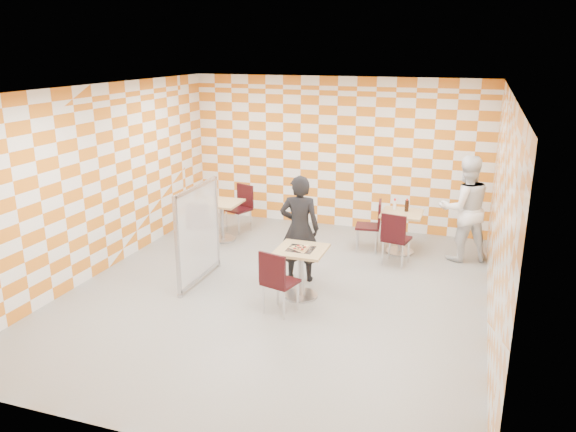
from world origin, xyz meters
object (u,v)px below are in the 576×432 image
object	(u,v)px
man_white	(465,209)
sport_bottle	(395,205)
chair_second_side	(373,222)
soda_bottle	(407,206)
chair_empty_near	(200,223)
chair_empty_far	(242,204)
chair_second_front	(395,235)
main_table	(301,264)
partition	(198,233)
second_table	(401,225)
empty_table	(222,214)
chair_main_front	(277,278)
man_dark	(300,229)

from	to	relation	value
man_white	sport_bottle	size ratio (longest dim) A/B	9.13
chair_second_side	soda_bottle	bearing A→B (deg)	14.77
chair_empty_near	chair_empty_far	size ratio (longest dim) A/B	1.00
chair_second_front	main_table	bearing A→B (deg)	-124.09
chair_empty_far	partition	distance (m)	2.60
second_table	man_white	xyz separation A→B (m)	(1.04, 0.01, 0.40)
chair_second_side	chair_empty_near	bearing A→B (deg)	-160.00
second_table	chair_empty_near	size ratio (longest dim) A/B	0.81
man_white	sport_bottle	bearing A→B (deg)	-29.53
second_table	empty_table	size ratio (longest dim) A/B	1.00
soda_bottle	chair_main_front	bearing A→B (deg)	-113.30
chair_second_side	chair_empty_far	bearing A→B (deg)	173.14
chair_empty_near	sport_bottle	world-z (taller)	sport_bottle
man_dark	sport_bottle	world-z (taller)	man_dark
chair_main_front	chair_second_front	bearing A→B (deg)	61.58
chair_second_front	sport_bottle	xyz separation A→B (m)	(-0.14, 0.84, 0.29)
chair_main_front	chair_second_side	world-z (taller)	same
sport_bottle	man_dark	bearing A→B (deg)	-122.36
empty_table	man_white	bearing A→B (deg)	5.32
chair_empty_far	man_white	bearing A→B (deg)	-3.38
main_table	chair_main_front	world-z (taller)	chair_main_front
man_dark	second_table	bearing A→B (deg)	-137.52
chair_second_side	sport_bottle	bearing A→B (deg)	32.01
chair_main_front	empty_table	bearing A→B (deg)	128.09
chair_second_front	chair_empty_far	distance (m)	3.31
chair_second_front	man_white	world-z (taller)	man_white
chair_main_front	chair_empty_far	size ratio (longest dim) A/B	1.00
chair_second_side	man_dark	distance (m)	1.90
chair_empty_near	man_white	xyz separation A→B (m)	(4.44, 1.13, 0.37)
second_table	main_table	bearing A→B (deg)	-115.76
chair_empty_far	second_table	bearing A→B (deg)	-4.74
partition	sport_bottle	size ratio (longest dim) A/B	7.75
sport_bottle	chair_second_side	bearing A→B (deg)	-147.99
chair_second_side	partition	world-z (taller)	partition
soda_bottle	partition	bearing A→B (deg)	-140.33
partition	man_dark	world-z (taller)	man_dark
main_table	man_white	xyz separation A→B (m)	(2.17, 2.35, 0.40)
chair_empty_near	soda_bottle	size ratio (longest dim) A/B	4.02
main_table	soda_bottle	xyz separation A→B (m)	(1.19, 2.42, 0.34)
chair_empty_near	man_white	distance (m)	4.60
chair_empty_near	man_dark	distance (m)	2.17
main_table	man_dark	size ratio (longest dim) A/B	0.44
empty_table	soda_bottle	bearing A→B (deg)	8.06
empty_table	man_white	xyz separation A→B (m)	(4.35, 0.41, 0.40)
main_table	chair_empty_far	size ratio (longest dim) A/B	0.81
chair_main_front	man_dark	xyz separation A→B (m)	(-0.08, 1.27, 0.30)
chair_second_front	partition	xyz separation A→B (m)	(-2.79, -1.61, 0.25)
chair_main_front	chair_empty_far	world-z (taller)	same
man_dark	sport_bottle	distance (m)	2.22
empty_table	chair_second_front	world-z (taller)	chair_second_front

